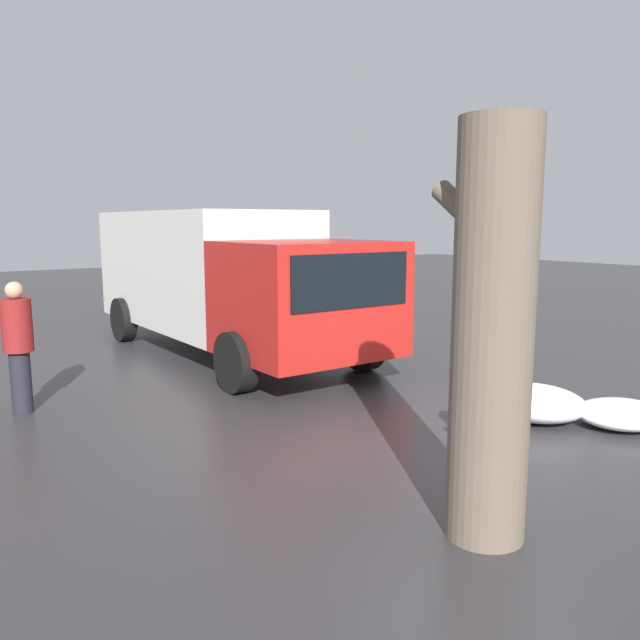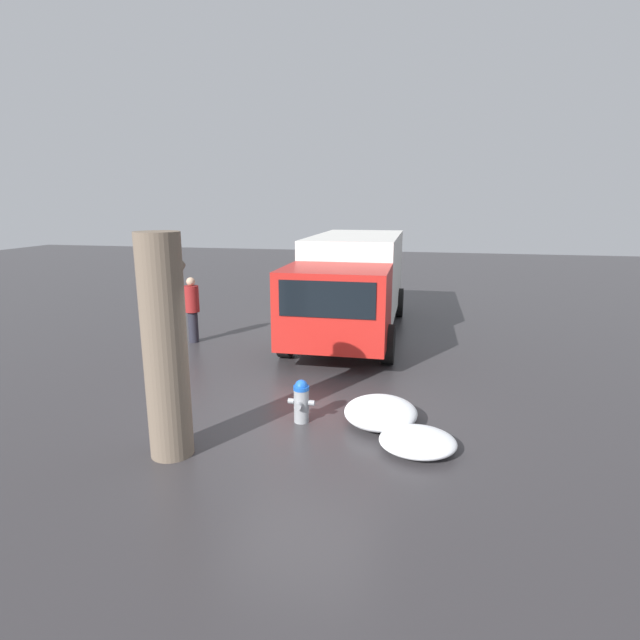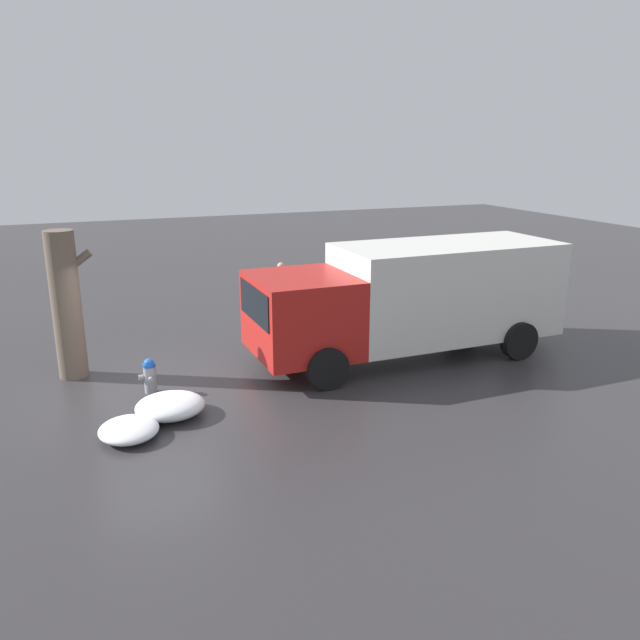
{
  "view_description": "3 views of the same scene",
  "coord_description": "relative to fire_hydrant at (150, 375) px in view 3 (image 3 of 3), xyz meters",
  "views": [
    {
      "loc": [
        -4.47,
        5.3,
        2.45
      ],
      "look_at": [
        2.89,
        0.11,
        1.03
      ],
      "focal_mm": 35.0,
      "sensor_mm": 36.0,
      "label": 1
    },
    {
      "loc": [
        -7.5,
        -1.91,
        3.58
      ],
      "look_at": [
        2.24,
        0.16,
        1.22
      ],
      "focal_mm": 28.0,
      "sensor_mm": 36.0,
      "label": 2
    },
    {
      "loc": [
        -1.2,
        -12.32,
        4.99
      ],
      "look_at": [
        3.45,
        -0.73,
        1.37
      ],
      "focal_mm": 35.0,
      "sensor_mm": 36.0,
      "label": 3
    }
  ],
  "objects": [
    {
      "name": "tree_trunk",
      "position": [
        -1.43,
        1.58,
        1.24
      ],
      "size": [
        0.93,
        0.61,
        3.2
      ],
      "color": "#6B5B4C",
      "rests_on": "ground_plane"
    },
    {
      "name": "snow_pile_curbside",
      "position": [
        -0.61,
        -1.92,
        -0.23
      ],
      "size": [
        1.03,
        1.14,
        0.29
      ],
      "color": "white",
      "rests_on": "ground_plane"
    },
    {
      "name": "snow_pile_by_hydrant",
      "position": [
        0.2,
        -1.3,
        -0.18
      ],
      "size": [
        1.29,
        1.2,
        0.4
      ],
      "color": "white",
      "rests_on": "ground_plane"
    },
    {
      "name": "delivery_truck",
      "position": [
        6.12,
        0.06,
        1.09
      ],
      "size": [
        7.43,
        2.72,
        2.65
      ],
      "rotation": [
        0.0,
        0.0,
        1.58
      ],
      "color": "red",
      "rests_on": "ground_plane"
    },
    {
      "name": "fire_hydrant",
      "position": [
        0.0,
        0.0,
        0.0
      ],
      "size": [
        0.36,
        0.45,
        0.74
      ],
      "rotation": [
        0.0,
        0.0,
        3.11
      ],
      "color": "gray",
      "rests_on": "ground_plane"
    },
    {
      "name": "ground_plane",
      "position": [
        0.0,
        -0.0,
        -0.38
      ],
      "size": [
        60.0,
        60.0,
        0.0
      ],
      "primitive_type": "plane",
      "color": "#333033"
    },
    {
      "name": "pedestrian",
      "position": [
        4.16,
        3.95,
        0.56
      ],
      "size": [
        0.37,
        0.37,
        1.71
      ],
      "rotation": [
        0.0,
        0.0,
        5.98
      ],
      "color": "#23232D",
      "rests_on": "ground_plane"
    }
  ]
}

